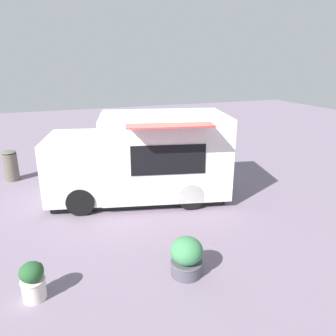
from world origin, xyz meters
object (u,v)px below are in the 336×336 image
planter_flowering_near (33,281)px  planter_flowering_side (186,257)px  planter_flowering_far (207,150)px  food_truck (143,159)px  trash_bin (11,165)px

planter_flowering_near → planter_flowering_side: (2.71, -0.31, 0.03)m
planter_flowering_near → planter_flowering_far: (6.67, 6.50, 0.01)m
food_truck → planter_flowering_side: size_ratio=6.99×
food_truck → planter_flowering_side: 3.99m
food_truck → planter_flowering_far: (3.64, 2.92, -0.81)m
planter_flowering_side → planter_flowering_far: bearing=59.9°
planter_flowering_near → planter_flowering_far: size_ratio=1.00×
planter_flowering_near → trash_bin: (-0.78, 6.52, 0.16)m
planter_flowering_near → trash_bin: trash_bin is taller
planter_flowering_near → planter_flowering_far: bearing=44.3°
planter_flowering_far → trash_bin: size_ratio=0.68×
planter_flowering_far → trash_bin: 7.45m
planter_flowering_far → trash_bin: trash_bin is taller
planter_flowering_far → trash_bin: (-7.45, 0.01, 0.16)m
planter_flowering_near → trash_bin: size_ratio=0.68×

